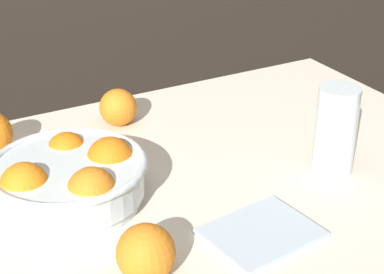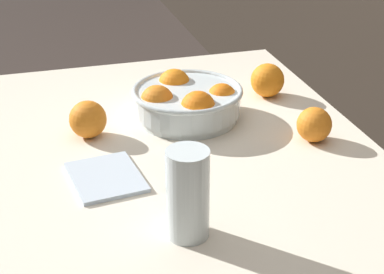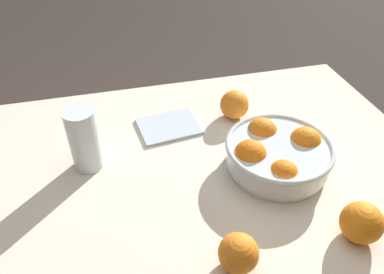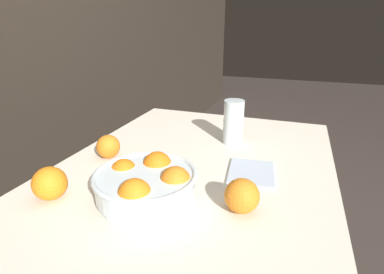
% 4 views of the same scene
% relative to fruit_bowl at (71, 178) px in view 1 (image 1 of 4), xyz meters
% --- Properties ---
extents(dining_table, '(1.16, 0.81, 0.75)m').
position_rel_fruit_bowl_xyz_m(dining_table, '(0.18, -0.05, -0.14)').
color(dining_table, beige).
rests_on(dining_table, ground_plane).
extents(fruit_bowl, '(0.25, 0.25, 0.09)m').
position_rel_fruit_bowl_xyz_m(fruit_bowl, '(0.00, 0.00, 0.00)').
color(fruit_bowl, silver).
rests_on(fruit_bowl, dining_table).
extents(juice_glass, '(0.07, 0.07, 0.16)m').
position_rel_fruit_bowl_xyz_m(juice_glass, '(0.43, -0.12, 0.03)').
color(juice_glass, '#F4A314').
rests_on(juice_glass, dining_table).
extents(orange_loose_front, '(0.08, 0.08, 0.08)m').
position_rel_fruit_bowl_xyz_m(orange_loose_front, '(0.03, -0.23, -0.00)').
color(orange_loose_front, orange).
rests_on(orange_loose_front, dining_table).
extents(orange_loose_aside, '(0.07, 0.07, 0.07)m').
position_rel_fruit_bowl_xyz_m(orange_loose_aside, '(0.18, 0.23, -0.01)').
color(orange_loose_aside, orange).
rests_on(orange_loose_aside, dining_table).
extents(napkin, '(0.17, 0.14, 0.01)m').
position_rel_fruit_bowl_xyz_m(napkin, '(0.22, -0.22, -0.04)').
color(napkin, silver).
rests_on(napkin, dining_table).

